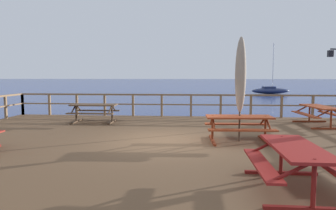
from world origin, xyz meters
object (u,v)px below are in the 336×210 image
at_px(picnic_table_mid_centre, 320,111).
at_px(patio_umbrella_short_back, 241,75).
at_px(lamp_post_hooked, 336,72).
at_px(picnic_table_back_right, 295,158).
at_px(picnic_table_mid_right, 94,109).
at_px(sailboat_distant, 270,90).
at_px(picnic_table_front_right, 239,123).

height_order(picnic_table_mid_centre, patio_umbrella_short_back, patio_umbrella_short_back).
height_order(picnic_table_mid_centre, lamp_post_hooked, lamp_post_hooked).
relative_size(picnic_table_back_right, picnic_table_mid_centre, 0.90).
height_order(picnic_table_back_right, picnic_table_mid_right, same).
height_order(patio_umbrella_short_back, sailboat_distant, sailboat_distant).
relative_size(picnic_table_back_right, sailboat_distant, 0.26).
bearing_deg(picnic_table_back_right, lamp_post_hooked, 63.05).
xyz_separation_m(picnic_table_mid_centre, lamp_post_hooked, (1.25, 1.61, 1.55)).
bearing_deg(sailboat_distant, picnic_table_mid_centre, -100.73).
height_order(picnic_table_mid_centre, sailboat_distant, sailboat_distant).
relative_size(picnic_table_front_right, patio_umbrella_short_back, 0.64).
xyz_separation_m(picnic_table_mid_centre, sailboat_distant, (6.78, 35.78, -0.80)).
xyz_separation_m(picnic_table_mid_centre, patio_umbrella_short_back, (-3.59, -3.25, 1.41)).
bearing_deg(patio_umbrella_short_back, picnic_table_mid_centre, 42.14).
height_order(picnic_table_back_right, sailboat_distant, sailboat_distant).
bearing_deg(picnic_table_front_right, sailboat_distant, 75.11).
relative_size(picnic_table_mid_right, lamp_post_hooked, 0.61).
height_order(picnic_table_front_right, picnic_table_mid_right, same).
bearing_deg(patio_umbrella_short_back, picnic_table_back_right, -84.80).
bearing_deg(picnic_table_mid_centre, lamp_post_hooked, 52.17).
height_order(picnic_table_front_right, sailboat_distant, sailboat_distant).
bearing_deg(sailboat_distant, picnic_table_mid_right, -114.04).
height_order(picnic_table_mid_right, lamp_post_hooked, lamp_post_hooked).
bearing_deg(patio_umbrella_short_back, sailboat_distant, 75.13).
distance_m(picnic_table_back_right, lamp_post_hooked, 10.01).
xyz_separation_m(picnic_table_back_right, picnic_table_mid_right, (-5.93, 7.26, -0.00)).
bearing_deg(patio_umbrella_short_back, picnic_table_mid_right, 149.35).
relative_size(picnic_table_mid_right, sailboat_distant, 0.25).
bearing_deg(picnic_table_mid_right, picnic_table_back_right, -50.73).
relative_size(picnic_table_front_right, sailboat_distant, 0.26).
height_order(picnic_table_back_right, picnic_table_mid_centre, same).
bearing_deg(picnic_table_back_right, picnic_table_mid_centre, 65.85).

